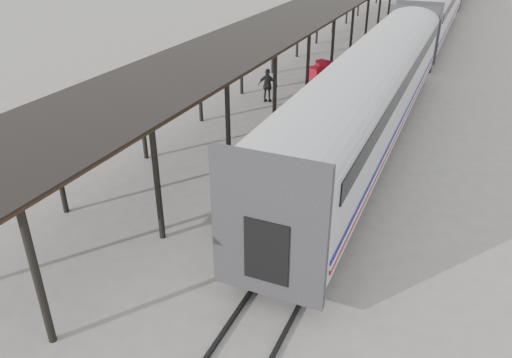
{
  "coord_description": "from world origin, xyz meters",
  "views": [
    {
      "loc": [
        7.02,
        -13.41,
        9.39
      ],
      "look_at": [
        1.12,
        0.09,
        1.7
      ],
      "focal_mm": 35.0,
      "sensor_mm": 36.0,
      "label": 1
    }
  ],
  "objects_px": {
    "baggage_cart": "(242,203)",
    "porter": "(240,187)",
    "pedestrian": "(268,86)",
    "luggage_tug": "(319,73)"
  },
  "relations": [
    {
      "from": "porter",
      "to": "baggage_cart",
      "type": "bearing_deg",
      "value": 44.67
    },
    {
      "from": "luggage_tug",
      "to": "baggage_cart",
      "type": "bearing_deg",
      "value": -58.2
    },
    {
      "from": "baggage_cart",
      "to": "porter",
      "type": "height_order",
      "value": "porter"
    },
    {
      "from": "baggage_cart",
      "to": "luggage_tug",
      "type": "height_order",
      "value": "luggage_tug"
    },
    {
      "from": "baggage_cart",
      "to": "luggage_tug",
      "type": "xyz_separation_m",
      "value": [
        -2.48,
        17.19,
        -0.04
      ]
    },
    {
      "from": "baggage_cart",
      "to": "porter",
      "type": "relative_size",
      "value": 1.59
    },
    {
      "from": "porter",
      "to": "pedestrian",
      "type": "relative_size",
      "value": 0.85
    },
    {
      "from": "luggage_tug",
      "to": "porter",
      "type": "relative_size",
      "value": 1.06
    },
    {
      "from": "baggage_cart",
      "to": "pedestrian",
      "type": "relative_size",
      "value": 1.36
    },
    {
      "from": "pedestrian",
      "to": "baggage_cart",
      "type": "bearing_deg",
      "value": 101.89
    }
  ]
}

